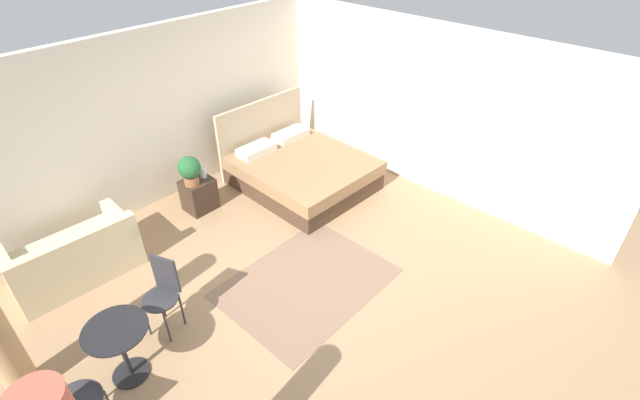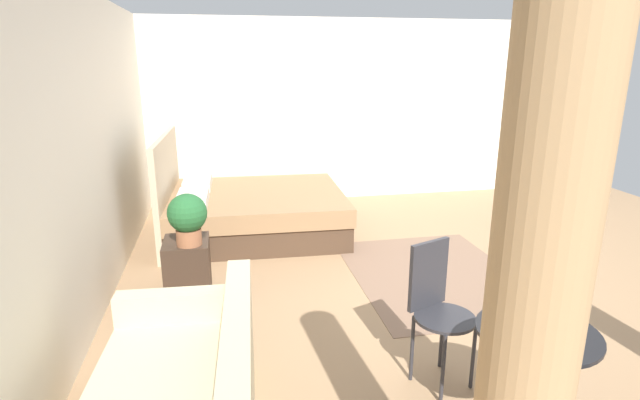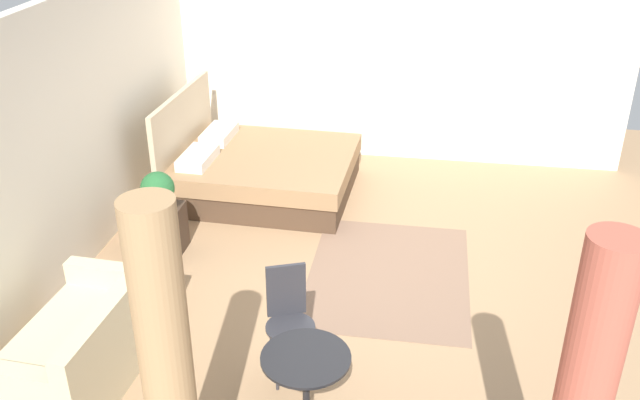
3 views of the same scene
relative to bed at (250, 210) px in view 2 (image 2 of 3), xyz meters
The scene contains 11 objects.
ground_plane 2.27m from the bed, 138.09° to the right, with size 9.12×8.74×0.02m, color #9E7A56.
wall_back 2.38m from the bed, 140.95° to the left, with size 9.12×0.12×2.56m, color silver.
wall_right 2.27m from the bed, 47.52° to the right, with size 0.12×5.74×2.56m, color silver.
area_rug 2.30m from the bed, 133.51° to the right, with size 2.01×1.53×0.01m, color #7F604C.
bed is the anchor object (origin of this frame).
nightstand 1.64m from the bed, 157.20° to the left, with size 0.44×0.38×0.50m.
potted_plant 1.78m from the bed, 159.65° to the left, with size 0.33×0.33×0.44m.
vase 1.56m from the bed, 155.65° to the left, with size 0.09×0.09×0.17m.
balcony_table 3.91m from the bed, 161.59° to the right, with size 0.61×0.61×0.68m.
cafe_chair_near_couch 3.22m from the bed, 162.26° to the right, with size 0.49×0.49×0.92m.
curtain_right 4.60m from the bed, behind, with size 0.29×0.29×2.19m.
Camera 2 is at (-3.99, 1.79, 2.00)m, focal length 27.78 mm.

